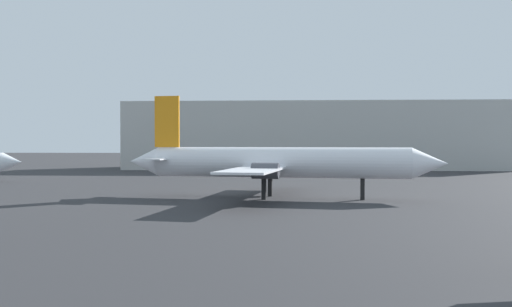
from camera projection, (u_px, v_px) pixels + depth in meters
name	position (u px, v px, depth m)	size (l,w,h in m)	color
airplane_distant	(277.00, 162.00, 58.18)	(34.17, 27.26, 11.05)	white
terminal_building	(316.00, 136.00, 124.57)	(84.46, 19.30, 14.79)	#B7B7B2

